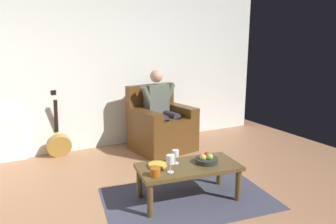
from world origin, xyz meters
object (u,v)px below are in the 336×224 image
at_px(coffee_table, 189,170).
at_px(candle_jar, 155,172).
at_px(person_seated, 161,107).
at_px(armchair, 161,127).
at_px(wine_glass_far, 176,154).
at_px(wine_glass_near, 170,160).
at_px(guitar, 59,143).
at_px(fruit_bowl, 206,159).
at_px(decorative_dish, 158,165).

relative_size(coffee_table, candle_jar, 11.34).
xyz_separation_m(person_seated, coffee_table, (0.45, 1.58, -0.35)).
relative_size(armchair, coffee_table, 0.89).
xyz_separation_m(wine_glass_far, candle_jar, (0.33, 0.20, -0.06)).
distance_m(coffee_table, wine_glass_far, 0.21).
bearing_deg(wine_glass_near, guitar, -69.03).
bearing_deg(guitar, wine_glass_near, 110.97).
xyz_separation_m(coffee_table, candle_jar, (0.42, 0.09, 0.10)).
relative_size(person_seated, wine_glass_far, 8.33).
xyz_separation_m(guitar, wine_glass_near, (-0.78, 2.03, 0.29)).
xyz_separation_m(person_seated, guitar, (1.48, -0.38, -0.46)).
xyz_separation_m(guitar, candle_jar, (-0.61, 2.04, 0.21)).
bearing_deg(wine_glass_far, candle_jar, 31.01).
bearing_deg(fruit_bowl, wine_glass_far, -23.78).
distance_m(guitar, fruit_bowl, 2.35).
xyz_separation_m(coffee_table, wine_glass_far, (0.10, -0.11, 0.16)).
height_order(wine_glass_near, candle_jar, wine_glass_near).
height_order(armchair, person_seated, person_seated).
bearing_deg(coffee_table, person_seated, -105.75).
distance_m(guitar, wine_glass_near, 2.19).
xyz_separation_m(person_seated, decorative_dish, (0.74, 1.45, -0.28)).
height_order(coffee_table, wine_glass_far, wine_glass_far).
bearing_deg(person_seated, guitar, -23.86).
height_order(wine_glass_near, decorative_dish, wine_glass_near).
relative_size(armchair, wine_glass_far, 6.70).
distance_m(wine_glass_near, wine_glass_far, 0.24).
height_order(guitar, wine_glass_near, guitar).
distance_m(decorative_dish, candle_jar, 0.25).
height_order(armchair, wine_glass_far, armchair).
bearing_deg(guitar, decorative_dish, 111.85).
bearing_deg(armchair, decorative_dish, 53.40).
bearing_deg(candle_jar, decorative_dish, -120.33).
bearing_deg(wine_glass_far, armchair, -110.23).
height_order(fruit_bowl, decorative_dish, fruit_bowl).
bearing_deg(coffee_table, wine_glass_near, 16.09).
bearing_deg(fruit_bowl, armchair, -98.49).
distance_m(guitar, wine_glass_far, 2.09).
relative_size(person_seated, coffee_table, 1.11).
relative_size(fruit_bowl, candle_jar, 2.47).
height_order(decorative_dish, candle_jar, candle_jar).
bearing_deg(armchair, candle_jar, 52.97).
height_order(armchair, candle_jar, armchair).
relative_size(guitar, decorative_dish, 5.02).
bearing_deg(decorative_dish, wine_glass_near, 102.48).
distance_m(wine_glass_far, decorative_dish, 0.22).
xyz_separation_m(armchair, wine_glass_near, (0.70, 1.65, 0.15)).
bearing_deg(wine_glass_near, coffee_table, -163.91).
bearing_deg(armchair, wine_glass_near, 57.60).
relative_size(wine_glass_near, fruit_bowl, 0.73).
distance_m(fruit_bowl, decorative_dish, 0.53).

